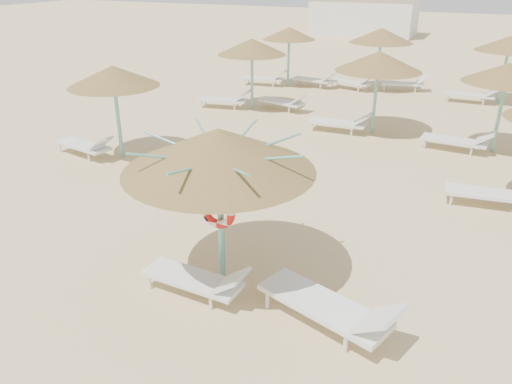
% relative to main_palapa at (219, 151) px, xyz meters
% --- Properties ---
extents(ground, '(120.00, 120.00, 0.00)m').
position_rel_main_palapa_xyz_m(ground, '(-0.14, 0.15, -2.48)').
color(ground, tan).
rests_on(ground, ground).
extents(main_palapa, '(3.18, 3.18, 2.85)m').
position_rel_main_palapa_xyz_m(main_palapa, '(0.00, 0.00, 0.00)').
color(main_palapa, '#66B1A6').
rests_on(main_palapa, ground).
extents(lounger_main_a, '(1.93, 0.66, 0.69)m').
position_rel_main_palapa_xyz_m(lounger_main_a, '(-0.14, -0.59, -2.15)').
color(lounger_main_a, silver).
rests_on(lounger_main_a, ground).
extents(lounger_main_b, '(2.42, 1.39, 0.84)m').
position_rel_main_palapa_xyz_m(lounger_main_b, '(2.16, -0.47, -2.07)').
color(lounger_main_b, silver).
rests_on(lounger_main_b, ground).
extents(palapa_field, '(18.24, 14.51, 2.71)m').
position_rel_main_palapa_xyz_m(palapa_field, '(0.73, 10.50, -0.18)').
color(palapa_field, '#66B1A6').
rests_on(palapa_field, ground).
extents(service_hut, '(8.40, 4.40, 3.25)m').
position_rel_main_palapa_xyz_m(service_hut, '(-6.14, 35.15, -0.83)').
color(service_hut, silver).
rests_on(service_hut, ground).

